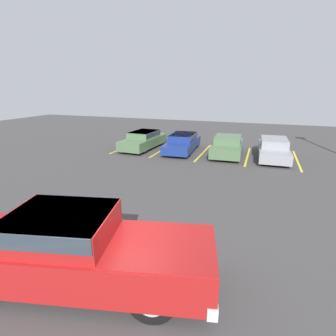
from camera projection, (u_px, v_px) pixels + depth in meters
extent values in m
plane|color=#423F3F|center=(110.00, 274.00, 6.28)|extent=(60.00, 60.00, 0.00)
cube|color=yellow|center=(127.00, 146.00, 19.87)|extent=(0.12, 5.08, 0.01)
cube|color=yellow|center=(163.00, 149.00, 18.92)|extent=(0.12, 5.08, 0.01)
cube|color=yellow|center=(203.00, 152.00, 17.97)|extent=(0.12, 5.08, 0.01)
cube|color=yellow|center=(248.00, 156.00, 17.02)|extent=(0.12, 5.08, 0.01)
cube|color=yellow|center=(297.00, 160.00, 16.07)|extent=(0.12, 5.08, 0.01)
cube|color=#A51919|center=(78.00, 256.00, 5.82)|extent=(6.30, 3.27, 0.86)
cube|color=#A51919|center=(61.00, 226.00, 5.63)|extent=(2.52, 2.23, 0.61)
cube|color=#2D3842|center=(60.00, 220.00, 5.59)|extent=(2.49, 2.27, 0.34)
cube|color=#A51919|center=(162.00, 247.00, 5.50)|extent=(2.59, 2.31, 0.13)
cube|color=silver|center=(210.00, 278.00, 5.60)|extent=(0.65, 1.96, 0.28)
cylinder|color=black|center=(163.00, 251.00, 6.44)|extent=(0.95, 0.53, 0.90)
cylinder|color=#ADADB2|center=(163.00, 251.00, 6.44)|extent=(0.56, 0.45, 0.50)
cylinder|color=black|center=(152.00, 299.00, 4.96)|extent=(0.95, 0.53, 0.90)
cylinder|color=#ADADB2|center=(152.00, 299.00, 4.96)|extent=(0.56, 0.45, 0.50)
cylinder|color=black|center=(26.00, 241.00, 6.82)|extent=(0.95, 0.53, 0.90)
cylinder|color=#ADADB2|center=(26.00, 241.00, 6.82)|extent=(0.56, 0.45, 0.50)
cube|color=#4C6B47|center=(143.00, 142.00, 19.05)|extent=(1.96, 4.62, 0.64)
cube|color=#4C6B47|center=(144.00, 134.00, 18.97)|extent=(1.65, 2.43, 0.43)
cube|color=#2D3842|center=(144.00, 133.00, 18.95)|extent=(1.72, 2.39, 0.26)
cylinder|color=black|center=(144.00, 149.00, 17.66)|extent=(0.24, 0.65, 0.64)
cylinder|color=#ADADB2|center=(144.00, 149.00, 17.66)|extent=(0.24, 0.36, 0.35)
cylinder|color=black|center=(125.00, 147.00, 18.21)|extent=(0.24, 0.65, 0.64)
cylinder|color=#ADADB2|center=(125.00, 147.00, 18.21)|extent=(0.24, 0.36, 0.35)
cylinder|color=black|center=(160.00, 142.00, 19.99)|extent=(0.24, 0.65, 0.64)
cylinder|color=#ADADB2|center=(160.00, 142.00, 19.99)|extent=(0.24, 0.36, 0.35)
cylinder|color=black|center=(143.00, 140.00, 20.54)|extent=(0.24, 0.65, 0.64)
cylinder|color=#ADADB2|center=(143.00, 140.00, 20.54)|extent=(0.24, 0.36, 0.35)
cube|color=navy|center=(182.00, 144.00, 18.29)|extent=(2.01, 4.79, 0.57)
cube|color=navy|center=(183.00, 137.00, 18.23)|extent=(1.67, 2.53, 0.45)
cube|color=#2D3842|center=(183.00, 136.00, 18.20)|extent=(1.73, 2.48, 0.27)
cylinder|color=black|center=(189.00, 151.00, 16.88)|extent=(0.25, 0.66, 0.65)
cylinder|color=#ADADB2|center=(189.00, 151.00, 16.88)|extent=(0.24, 0.37, 0.36)
cylinder|color=black|center=(167.00, 150.00, 17.28)|extent=(0.25, 0.66, 0.65)
cylinder|color=#ADADB2|center=(167.00, 150.00, 17.28)|extent=(0.24, 0.37, 0.36)
cylinder|color=black|center=(197.00, 143.00, 19.38)|extent=(0.25, 0.66, 0.65)
cylinder|color=#ADADB2|center=(197.00, 143.00, 19.38)|extent=(0.24, 0.37, 0.36)
cylinder|color=black|center=(177.00, 142.00, 19.78)|extent=(0.25, 0.66, 0.65)
cylinder|color=#ADADB2|center=(177.00, 142.00, 19.78)|extent=(0.24, 0.37, 0.36)
cube|color=#4C6B47|center=(227.00, 148.00, 17.27)|extent=(2.07, 4.48, 0.62)
cube|color=#4C6B47|center=(228.00, 139.00, 17.19)|extent=(1.74, 2.36, 0.43)
cube|color=#2D3842|center=(228.00, 138.00, 17.17)|extent=(1.81, 2.32, 0.26)
cylinder|color=black|center=(239.00, 155.00, 15.94)|extent=(0.25, 0.63, 0.62)
cylinder|color=#ADADB2|center=(239.00, 155.00, 15.94)|extent=(0.25, 0.35, 0.34)
cylinder|color=black|center=(212.00, 154.00, 16.37)|extent=(0.25, 0.63, 0.62)
cylinder|color=#ADADB2|center=(212.00, 154.00, 16.37)|extent=(0.25, 0.35, 0.34)
cylinder|color=black|center=(240.00, 147.00, 18.26)|extent=(0.25, 0.63, 0.62)
cylinder|color=#ADADB2|center=(240.00, 147.00, 18.26)|extent=(0.25, 0.35, 0.34)
cylinder|color=black|center=(217.00, 145.00, 18.70)|extent=(0.25, 0.63, 0.62)
cylinder|color=#ADADB2|center=(217.00, 145.00, 18.70)|extent=(0.25, 0.35, 0.34)
cube|color=gray|center=(273.00, 151.00, 16.43)|extent=(1.88, 4.76, 0.57)
cube|color=gray|center=(274.00, 142.00, 16.36)|extent=(1.60, 2.49, 0.49)
cube|color=#2D3842|center=(274.00, 141.00, 16.33)|extent=(1.67, 2.45, 0.29)
cylinder|color=black|center=(288.00, 160.00, 15.01)|extent=(0.22, 0.64, 0.63)
cylinder|color=#ADADB2|center=(288.00, 160.00, 15.01)|extent=(0.22, 0.35, 0.35)
cylinder|color=black|center=(261.00, 158.00, 15.45)|extent=(0.22, 0.64, 0.63)
cylinder|color=#ADADB2|center=(261.00, 158.00, 15.45)|extent=(0.22, 0.35, 0.35)
cylinder|color=black|center=(284.00, 149.00, 17.49)|extent=(0.22, 0.64, 0.63)
cylinder|color=#ADADB2|center=(284.00, 149.00, 17.49)|extent=(0.22, 0.35, 0.35)
cylinder|color=black|center=(260.00, 148.00, 17.93)|extent=(0.22, 0.64, 0.63)
cylinder|color=#ADADB2|center=(260.00, 148.00, 17.93)|extent=(0.22, 0.35, 0.35)
cube|color=black|center=(29.00, 216.00, 9.10)|extent=(0.49, 0.49, 0.03)
cone|color=orange|center=(28.00, 208.00, 9.01)|extent=(0.37, 0.37, 0.62)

